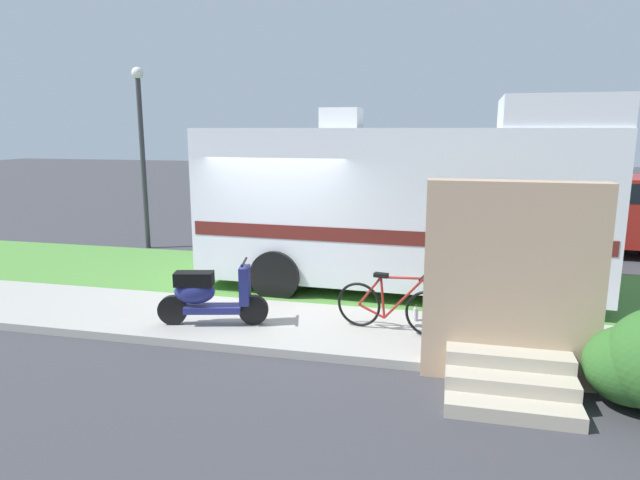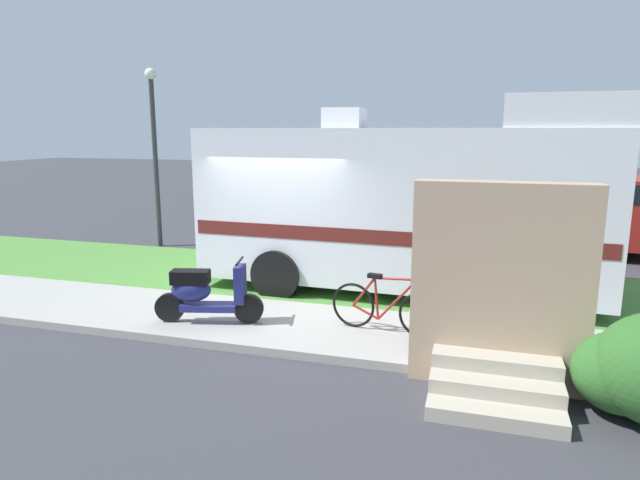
# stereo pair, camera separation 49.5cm
# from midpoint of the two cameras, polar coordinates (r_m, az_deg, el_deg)

# --- Properties ---
(ground_plane) EXTENTS (80.00, 80.00, 0.00)m
(ground_plane) POSITION_cam_midpoint_polar(r_m,az_deg,el_deg) (9.67, -6.36, -6.54)
(ground_plane) COLOR #38383D
(sidewalk) EXTENTS (24.00, 2.00, 0.12)m
(sidewalk) POSITION_cam_midpoint_polar(r_m,az_deg,el_deg) (8.60, -9.09, -8.53)
(sidewalk) COLOR #9E9B93
(sidewalk) RESTS_ON ground
(grass_strip) EXTENTS (24.00, 3.40, 0.08)m
(grass_strip) POSITION_cam_midpoint_polar(r_m,az_deg,el_deg) (11.03, -3.75, -4.03)
(grass_strip) COLOR #4C8438
(grass_strip) RESTS_ON ground
(motorhome_rv) EXTENTS (7.11, 2.83, 3.49)m
(motorhome_rv) POSITION_cam_midpoint_polar(r_m,az_deg,el_deg) (10.12, 7.20, 3.89)
(motorhome_rv) COLOR silver
(motorhome_rv) RESTS_ON ground
(scooter) EXTENTS (1.61, 0.64, 0.97)m
(scooter) POSITION_cam_midpoint_polar(r_m,az_deg,el_deg) (8.36, -13.18, -5.54)
(scooter) COLOR black
(scooter) RESTS_ON ground
(bicycle) EXTENTS (1.67, 0.52, 0.89)m
(bicycle) POSITION_cam_midpoint_polar(r_m,az_deg,el_deg) (7.93, 5.77, -6.85)
(bicycle) COLOR black
(bicycle) RESTS_ON ground
(pickup_truck_near) EXTENTS (5.86, 2.38, 1.86)m
(pickup_truck_near) POSITION_cam_midpoint_polar(r_m,az_deg,el_deg) (14.99, 27.68, 2.51)
(pickup_truck_near) COLOR maroon
(pickup_truck_near) RESTS_ON ground
(pickup_truck_far) EXTENTS (5.49, 2.32, 1.76)m
(pickup_truck_far) POSITION_cam_midpoint_polar(r_m,az_deg,el_deg) (17.62, 12.35, 4.56)
(pickup_truck_far) COLOR #1E2328
(pickup_truck_far) RESTS_ON ground
(porch_steps) EXTENTS (2.00, 1.26, 2.40)m
(porch_steps) POSITION_cam_midpoint_polar(r_m,az_deg,el_deg) (6.69, 17.15, -6.55)
(porch_steps) COLOR #B2A893
(porch_steps) RESTS_ON ground
(bottle_green) EXTENTS (0.07, 0.07, 0.25)m
(bottle_green) POSITION_cam_midpoint_polar(r_m,az_deg,el_deg) (8.48, 8.22, -7.61)
(bottle_green) COLOR #B2B2B7
(bottle_green) RESTS_ON ground
(bottle_spare) EXTENTS (0.07, 0.07, 0.29)m
(bottle_spare) POSITION_cam_midpoint_polar(r_m,az_deg,el_deg) (7.54, 20.02, -10.51)
(bottle_spare) COLOR brown
(bottle_spare) RESTS_ON ground
(street_lamp_post) EXTENTS (0.28, 0.28, 4.43)m
(street_lamp_post) POSITION_cam_midpoint_polar(r_m,az_deg,el_deg) (14.45, -18.94, 9.64)
(street_lamp_post) COLOR #333338
(street_lamp_post) RESTS_ON ground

